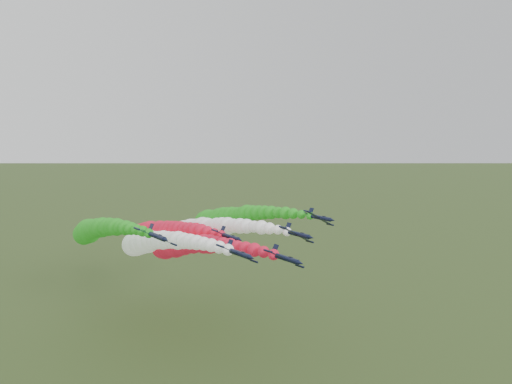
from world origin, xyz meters
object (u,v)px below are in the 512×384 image
Objects in this scene: jet_outer_left at (94,231)px; jet_outer_right at (224,218)px; jet_inner_right at (200,229)px; jet_trail at (154,232)px; jet_lead at (181,246)px; jet_inner_left at (149,242)px.

jet_outer_right is (42.30, -0.63, -0.50)m from jet_outer_left.
jet_inner_right is 0.99× the size of jet_trail.
jet_outer_left is 22.93m from jet_trail.
jet_inner_right is 17.70m from jet_trail.
jet_outer_left is (-17.83, 17.77, 3.40)m from jet_lead.
jet_inner_right is 15.58m from jet_outer_right.
jet_outer_left is at bearing -160.88° from jet_trail.
jet_trail is at bearing 61.99° from jet_inner_left.
jet_inner_left is 1.00× the size of jet_trail.
jet_lead is 14.56m from jet_inner_right.
jet_trail is (-7.54, 15.83, -2.37)m from jet_inner_right.
jet_outer_right is (31.31, 11.42, 2.11)m from jet_inner_left.
jet_outer_right reaches higher than jet_inner_right.
jet_outer_right is at bearing -20.93° from jet_trail.
jet_outer_left reaches higher than jet_trail.
jet_inner_left is (-6.85, 5.72, 0.78)m from jet_lead.
jet_inner_left is 1.00× the size of jet_outer_left.
jet_inner_left is 22.06m from jet_trail.
jet_trail is (10.34, 19.44, -1.39)m from jet_inner_left.
jet_outer_left is 0.99× the size of jet_outer_right.
jet_lead is 0.99× the size of jet_outer_right.
jet_inner_left reaches higher than jet_lead.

